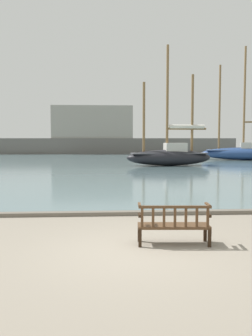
{
  "coord_description": "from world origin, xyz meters",
  "views": [
    {
      "loc": [
        -0.64,
        -7.67,
        2.37
      ],
      "look_at": [
        0.48,
        10.0,
        1.0
      ],
      "focal_mm": 40.0,
      "sensor_mm": 36.0,
      "label": 1
    }
  ],
  "objects": [
    {
      "name": "far_breakwater",
      "position": [
        -0.74,
        50.63,
        2.52
      ],
      "size": [
        40.29,
        2.4,
        7.49
      ],
      "color": "#66605B",
      "rests_on": "ground"
    },
    {
      "name": "park_bench",
      "position": [
        0.95,
        0.51,
        0.47
      ],
      "size": [
        1.63,
        0.62,
        0.92
      ],
      "color": "black",
      "rests_on": "ground"
    },
    {
      "name": "sailboat_nearest_starboard",
      "position": [
        14.99,
        32.26,
        1.02
      ],
      "size": [
        9.74,
        4.69,
        12.22
      ],
      "color": "navy",
      "rests_on": "harbor_water"
    },
    {
      "name": "sailboat_mid_port",
      "position": [
        5.18,
        24.33,
        1.05
      ],
      "size": [
        7.54,
        2.74,
        10.24
      ],
      "color": "black",
      "rests_on": "harbor_water"
    },
    {
      "name": "harbor_water",
      "position": [
        0.0,
        44.0,
        0.04
      ],
      "size": [
        100.0,
        80.0,
        0.08
      ],
      "primitive_type": "cube",
      "color": "slate",
      "rests_on": "ground"
    },
    {
      "name": "quay_edge_kerb",
      "position": [
        0.0,
        3.85,
        0.06
      ],
      "size": [
        40.0,
        0.3,
        0.12
      ],
      "primitive_type": "cube",
      "color": "#675F54",
      "rests_on": "ground"
    },
    {
      "name": "ground_plane",
      "position": [
        0.0,
        0.0,
        0.0
      ],
      "size": [
        160.0,
        160.0,
        0.0
      ],
      "primitive_type": "plane",
      "color": "gray"
    }
  ]
}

